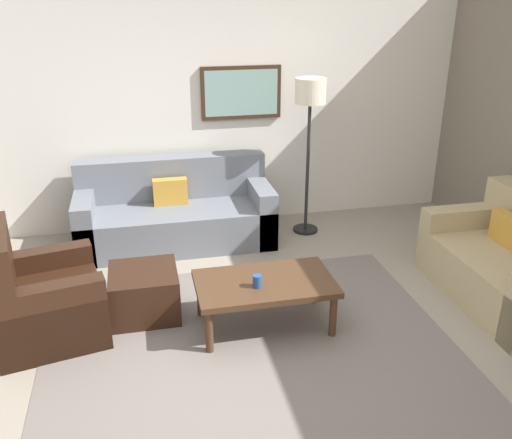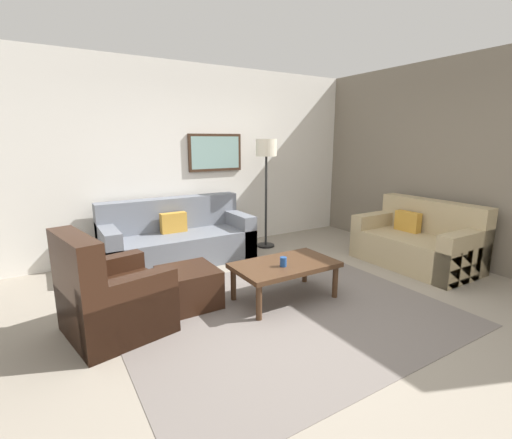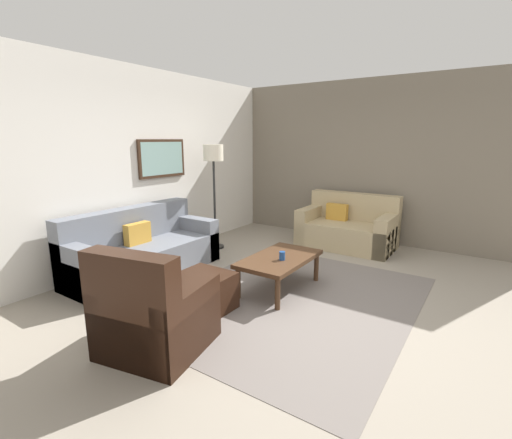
{
  "view_description": "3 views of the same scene",
  "coord_description": "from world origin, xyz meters",
  "px_view_note": "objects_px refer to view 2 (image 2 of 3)",
  "views": [
    {
      "loc": [
        -0.73,
        -3.49,
        2.55
      ],
      "look_at": [
        0.16,
        0.5,
        0.84
      ],
      "focal_mm": 38.78,
      "sensor_mm": 36.0,
      "label": 1
    },
    {
      "loc": [
        -1.99,
        -2.7,
        1.7
      ],
      "look_at": [
        -0.01,
        0.55,
        0.85
      ],
      "focal_mm": 25.25,
      "sensor_mm": 36.0,
      "label": 2
    },
    {
      "loc": [
        -3.4,
        -1.79,
        1.79
      ],
      "look_at": [
        -0.07,
        0.44,
        0.89
      ],
      "focal_mm": 25.31,
      "sensor_mm": 36.0,
      "label": 3
    }
  ],
  "objects_px": {
    "cup": "(283,262)",
    "lamp_standing": "(266,159)",
    "ottoman": "(189,287)",
    "coffee_table": "(285,267)",
    "framed_artwork": "(215,153)",
    "couch_main": "(177,240)",
    "couch_loveseat": "(419,243)",
    "armchair_leather": "(108,301)"
  },
  "relations": [
    {
      "from": "cup",
      "to": "lamp_standing",
      "type": "bearing_deg",
      "value": 62.09
    },
    {
      "from": "cup",
      "to": "armchair_leather",
      "type": "bearing_deg",
      "value": 169.73
    },
    {
      "from": "ottoman",
      "to": "coffee_table",
      "type": "bearing_deg",
      "value": -22.47
    },
    {
      "from": "framed_artwork",
      "to": "cup",
      "type": "bearing_deg",
      "value": -98.35
    },
    {
      "from": "ottoman",
      "to": "coffee_table",
      "type": "xyz_separation_m",
      "value": [
        0.94,
        -0.39,
        0.16
      ]
    },
    {
      "from": "ottoman",
      "to": "lamp_standing",
      "type": "bearing_deg",
      "value": 36.73
    },
    {
      "from": "armchair_leather",
      "to": "lamp_standing",
      "type": "height_order",
      "value": "lamp_standing"
    },
    {
      "from": "cup",
      "to": "couch_loveseat",
      "type": "bearing_deg",
      "value": 0.77
    },
    {
      "from": "couch_main",
      "to": "armchair_leather",
      "type": "height_order",
      "value": "armchair_leather"
    },
    {
      "from": "armchair_leather",
      "to": "ottoman",
      "type": "height_order",
      "value": "armchair_leather"
    },
    {
      "from": "lamp_standing",
      "to": "coffee_table",
      "type": "bearing_deg",
      "value": -116.96
    },
    {
      "from": "armchair_leather",
      "to": "lamp_standing",
      "type": "relative_size",
      "value": 0.56
    },
    {
      "from": "couch_loveseat",
      "to": "cup",
      "type": "xyz_separation_m",
      "value": [
        -2.34,
        -0.03,
        0.16
      ]
    },
    {
      "from": "ottoman",
      "to": "framed_artwork",
      "type": "height_order",
      "value": "framed_artwork"
    },
    {
      "from": "ottoman",
      "to": "cup",
      "type": "distance_m",
      "value": 1.02
    },
    {
      "from": "ottoman",
      "to": "coffee_table",
      "type": "height_order",
      "value": "coffee_table"
    },
    {
      "from": "armchair_leather",
      "to": "cup",
      "type": "xyz_separation_m",
      "value": [
        1.68,
        -0.3,
        0.15
      ]
    },
    {
      "from": "couch_main",
      "to": "cup",
      "type": "relative_size",
      "value": 20.44
    },
    {
      "from": "couch_loveseat",
      "to": "coffee_table",
      "type": "distance_m",
      "value": 2.26
    },
    {
      "from": "framed_artwork",
      "to": "couch_main",
      "type": "bearing_deg",
      "value": -154.15
    },
    {
      "from": "armchair_leather",
      "to": "framed_artwork",
      "type": "distance_m",
      "value": 3.1
    },
    {
      "from": "coffee_table",
      "to": "lamp_standing",
      "type": "distance_m",
      "value": 2.24
    },
    {
      "from": "cup",
      "to": "coffee_table",
      "type": "bearing_deg",
      "value": 45.01
    },
    {
      "from": "armchair_leather",
      "to": "framed_artwork",
      "type": "height_order",
      "value": "framed_artwork"
    },
    {
      "from": "coffee_table",
      "to": "armchair_leather",
      "type": "bearing_deg",
      "value": 172.72
    },
    {
      "from": "armchair_leather",
      "to": "coffee_table",
      "type": "bearing_deg",
      "value": -7.28
    },
    {
      "from": "cup",
      "to": "framed_artwork",
      "type": "height_order",
      "value": "framed_artwork"
    },
    {
      "from": "coffee_table",
      "to": "lamp_standing",
      "type": "xyz_separation_m",
      "value": [
        0.9,
        1.76,
        1.05
      ]
    },
    {
      "from": "couch_main",
      "to": "cup",
      "type": "distance_m",
      "value": 2.0
    },
    {
      "from": "couch_loveseat",
      "to": "ottoman",
      "type": "height_order",
      "value": "couch_loveseat"
    },
    {
      "from": "cup",
      "to": "framed_artwork",
      "type": "relative_size",
      "value": 0.11
    },
    {
      "from": "couch_main",
      "to": "framed_artwork",
      "type": "distance_m",
      "value": 1.51
    },
    {
      "from": "ottoman",
      "to": "cup",
      "type": "xyz_separation_m",
      "value": [
        0.86,
        -0.47,
        0.26
      ]
    },
    {
      "from": "armchair_leather",
      "to": "cup",
      "type": "relative_size",
      "value": 9.5
    },
    {
      "from": "couch_loveseat",
      "to": "framed_artwork",
      "type": "xyz_separation_m",
      "value": [
        -2.0,
        2.3,
        1.2
      ]
    },
    {
      "from": "coffee_table",
      "to": "cup",
      "type": "distance_m",
      "value": 0.15
    },
    {
      "from": "couch_main",
      "to": "ottoman",
      "type": "xyz_separation_m",
      "value": [
        -0.38,
        -1.46,
        -0.1
      ]
    },
    {
      "from": "cup",
      "to": "lamp_standing",
      "type": "distance_m",
      "value": 2.29
    },
    {
      "from": "couch_main",
      "to": "couch_loveseat",
      "type": "bearing_deg",
      "value": -33.92
    },
    {
      "from": "couch_main",
      "to": "coffee_table",
      "type": "relative_size",
      "value": 1.86
    },
    {
      "from": "lamp_standing",
      "to": "couch_main",
      "type": "bearing_deg",
      "value": 176.64
    },
    {
      "from": "framed_artwork",
      "to": "armchair_leather",
      "type": "bearing_deg",
      "value": -134.89
    }
  ]
}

